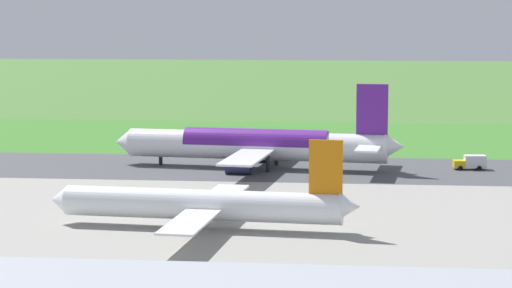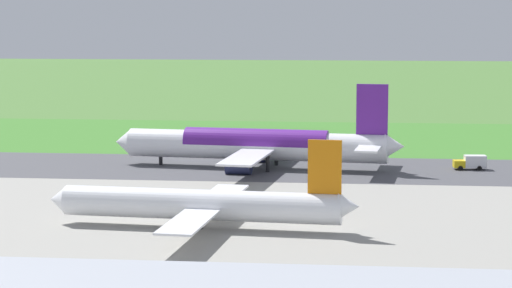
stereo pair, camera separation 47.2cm
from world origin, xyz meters
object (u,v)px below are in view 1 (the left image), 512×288
Objects in this scene: airliner_parked_mid at (203,204)px; service_truck_fuel at (471,162)px; service_car_ops at (130,195)px; no_stopping_sign at (192,135)px; airliner_main at (258,145)px; traffic_cone_orange at (178,139)px.

airliner_parked_mid is 7.07× the size of service_truck_fuel.
service_car_ops is 70.37m from no_stopping_sign.
airliner_main is 45.15m from traffic_cone_orange.
airliner_main is 52.57m from airliner_parked_mid.
service_car_ops is at bearing 94.42° from traffic_cone_orange.
airliner_parked_mid is at bearing 102.27° from traffic_cone_orange.
airliner_main is 1.28× the size of airliner_parked_mid.
no_stopping_sign reaches higher than traffic_cone_orange.
service_truck_fuel is 2.52× the size of no_stopping_sign.
airliner_parked_mid is 17.83× the size of no_stopping_sign.
no_stopping_sign reaches higher than service_car_ops.
airliner_main reaches higher than traffic_cone_orange.
service_truck_fuel is at bearing -146.84° from service_car_ops.
service_car_ops is (14.32, -18.90, -2.52)m from airliner_parked_mid.
service_car_ops is at bearing 91.52° from no_stopping_sign.
service_truck_fuel reaches higher than no_stopping_sign.
airliner_main is 98.43× the size of traffic_cone_orange.
no_stopping_sign is at bearing -63.64° from airliner_main.
airliner_main reaches higher than service_truck_fuel.
traffic_cone_orange is at bearing -60.76° from airliner_main.
service_truck_fuel is 66.47m from no_stopping_sign.
airliner_main is 38.85m from service_truck_fuel.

